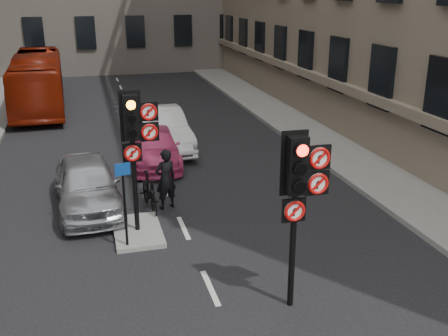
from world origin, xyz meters
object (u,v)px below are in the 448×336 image
car_white (161,129)px  signal_near (300,184)px  bus_red (38,81)px  info_sign (124,193)px  motorcyclist (166,179)px  car_pink (156,147)px  motorcycle (149,192)px  car_silver (87,184)px  signal_far (135,132)px

car_white → signal_near: bearing=-88.5°
bus_red → info_sign: 17.22m
car_white → info_sign: (-2.06, -8.06, 0.68)m
car_white → motorcyclist: size_ratio=2.73×
motorcyclist → bus_red: bearing=-94.1°
car_pink → motorcyclist: (-0.27, -4.07, 0.27)m
motorcycle → info_sign: (-0.84, -2.26, 0.94)m
signal_near → info_sign: size_ratio=1.71×
motorcycle → info_sign: bearing=-115.2°
car_silver → motorcycle: bearing=-22.1°
car_silver → car_pink: bearing=51.5°
motorcyclist → info_sign: (-1.32, -2.27, 0.59)m
signal_near → motorcycle: size_ratio=2.00×
car_pink → motorcycle: bearing=-95.1°
car_white → car_pink: car_white is taller
motorcycle → motorcyclist: (0.47, 0.00, 0.34)m
signal_near → car_white: (-0.96, 11.24, -1.79)m
car_white → bus_red: bearing=116.0°
car_pink → motorcycle: car_pink is taller
signal_far → car_pink: 6.02m
motorcyclist → car_silver: bearing=-34.7°
signal_far → info_sign: signal_far is taller
car_white → motorcycle: (-1.22, -5.79, -0.25)m
signal_far → motorcycle: (0.43, 1.45, -2.17)m
car_silver → bus_red: bearing=94.7°
car_pink → info_sign: (-1.59, -6.33, 0.87)m
signal_near → bus_red: size_ratio=0.36×
motorcyclist → car_white: bearing=-117.6°
motorcyclist → info_sign: size_ratio=0.84×
signal_far → bus_red: size_ratio=0.36×
car_white → bus_red: size_ratio=0.48×
info_sign → signal_far: bearing=50.4°
car_silver → signal_far: bearing=-61.8°
car_pink → bus_red: bus_red is taller
car_silver → car_white: car_white is taller
car_silver → car_white: bearing=57.2°
motorcyclist → info_sign: 2.69m
car_pink → signal_near: bearing=-76.2°
car_white → info_sign: bearing=-107.8°
motorcycle → bus_red: bearing=99.7°
signal_near → car_pink: (-1.42, 9.52, -1.98)m
motorcyclist → car_pink: bearing=-114.2°
car_silver → car_white: size_ratio=0.90×
info_sign → bus_red: bearing=87.6°
signal_far → car_silver: bearing=122.0°
signal_far → car_silver: signal_far is taller
bus_red → motorcycle: 15.21m
signal_far → info_sign: bearing=-117.2°
motorcyclist → info_sign: info_sign is taller
bus_red → motorcycle: bearing=-77.3°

